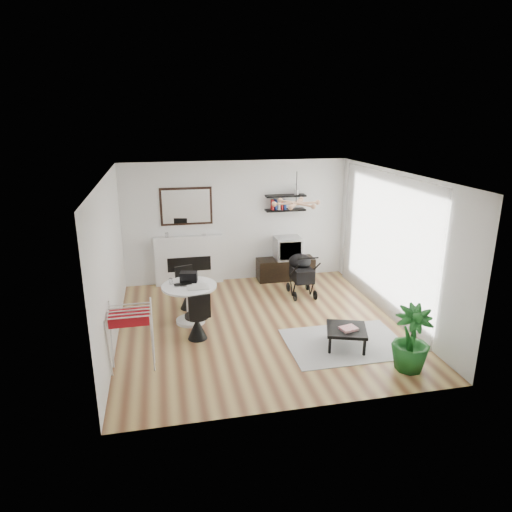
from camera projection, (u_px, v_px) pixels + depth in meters
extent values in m
plane|color=brown|center=(261.00, 325.00, 8.25)|extent=(5.00, 5.00, 0.00)
plane|color=white|center=(261.00, 175.00, 7.44)|extent=(5.00, 5.00, 0.00)
plane|color=white|center=(237.00, 222.00, 10.18)|extent=(5.00, 0.00, 5.00)
plane|color=white|center=(110.00, 263.00, 7.35)|extent=(0.00, 5.00, 5.00)
plane|color=white|center=(394.00, 246.00, 8.34)|extent=(0.00, 5.00, 5.00)
cube|color=white|center=(384.00, 243.00, 8.51)|extent=(0.04, 3.60, 2.60)
cube|color=white|center=(189.00, 260.00, 10.13)|extent=(1.50, 0.15, 1.10)
cube|color=black|center=(189.00, 264.00, 10.09)|extent=(0.95, 0.06, 0.32)
cube|color=black|center=(186.00, 206.00, 9.83)|extent=(1.12, 0.03, 0.82)
cube|color=white|center=(186.00, 206.00, 9.81)|extent=(1.02, 0.01, 0.72)
cube|color=black|center=(285.00, 210.00, 10.20)|extent=(0.90, 0.25, 0.04)
cube|color=black|center=(286.00, 196.00, 10.11)|extent=(0.90, 0.25, 0.04)
cube|color=black|center=(285.00, 269.00, 10.50)|extent=(1.31, 0.46, 0.49)
cube|color=#B6B6B8|center=(288.00, 248.00, 10.36)|extent=(0.58, 0.51, 0.51)
cube|color=black|center=(291.00, 251.00, 10.13)|extent=(0.49, 0.01, 0.41)
cylinder|color=white|center=(191.00, 320.00, 8.37)|extent=(0.53, 0.53, 0.06)
cylinder|color=white|center=(190.00, 303.00, 8.27)|extent=(0.13, 0.13, 0.63)
cylinder|color=white|center=(189.00, 286.00, 8.17)|extent=(0.99, 0.99, 0.04)
imported|color=black|center=(183.00, 285.00, 8.12)|extent=(0.34, 0.23, 0.03)
cube|color=black|center=(189.00, 277.00, 8.31)|extent=(0.34, 0.24, 0.18)
cube|color=silver|center=(198.00, 287.00, 8.07)|extent=(0.38, 0.32, 0.01)
cylinder|color=white|center=(171.00, 281.00, 8.20)|extent=(0.07, 0.07, 0.11)
cylinder|color=black|center=(188.00, 289.00, 8.85)|extent=(0.39, 0.39, 0.04)
cone|color=black|center=(188.00, 299.00, 8.91)|extent=(0.32, 0.32, 0.38)
cube|color=black|center=(184.00, 275.00, 8.93)|extent=(0.35, 0.14, 0.40)
cylinder|color=black|center=(197.00, 316.00, 7.64)|extent=(0.41, 0.41, 0.05)
cone|color=black|center=(197.00, 328.00, 7.71)|extent=(0.33, 0.33, 0.39)
cube|color=black|center=(200.00, 307.00, 7.41)|extent=(0.37, 0.11, 0.42)
cube|color=maroon|center=(129.00, 316.00, 6.58)|extent=(0.56, 0.33, 0.15)
cube|color=black|center=(302.00, 274.00, 9.49)|extent=(0.40, 0.59, 0.27)
ellipsoid|color=black|center=(300.00, 262.00, 9.59)|extent=(0.47, 0.47, 0.33)
cylinder|color=black|center=(308.00, 258.00, 9.00)|extent=(0.43, 0.04, 0.03)
torus|color=black|center=(288.00, 287.00, 9.82)|extent=(0.05, 0.21, 0.21)
torus|color=black|center=(307.00, 286.00, 9.90)|extent=(0.05, 0.21, 0.21)
torus|color=black|center=(295.00, 297.00, 9.30)|extent=(0.05, 0.21, 0.21)
torus|color=black|center=(315.00, 295.00, 9.38)|extent=(0.05, 0.21, 0.21)
cube|color=#9F9F9F|center=(345.00, 343.00, 7.59)|extent=(1.93, 1.40, 0.01)
cube|color=black|center=(346.00, 330.00, 7.39)|extent=(0.80, 0.80, 0.05)
cube|color=black|center=(330.00, 345.00, 7.22)|extent=(0.04, 0.04, 0.27)
cube|color=black|center=(364.00, 347.00, 7.16)|extent=(0.04, 0.04, 0.27)
cube|color=black|center=(329.00, 330.00, 7.73)|extent=(0.04, 0.04, 0.27)
cube|color=black|center=(361.00, 332.00, 7.67)|extent=(0.04, 0.04, 0.27)
cube|color=#CE3343|center=(349.00, 328.00, 7.33)|extent=(0.30, 0.26, 0.04)
imported|color=#18561C|center=(411.00, 339.00, 6.69)|extent=(0.69, 0.69, 1.00)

